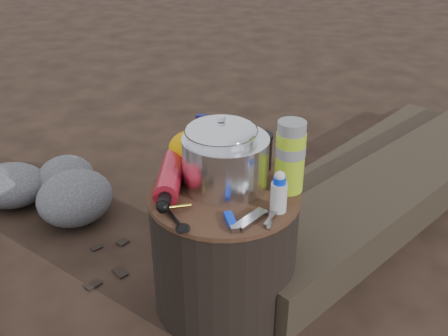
# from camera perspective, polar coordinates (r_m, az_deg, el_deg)

# --- Properties ---
(ground) EXTENTS (60.00, 60.00, 0.00)m
(ground) POSITION_cam_1_polar(r_m,az_deg,el_deg) (1.70, 0.00, -14.36)
(ground) COLOR black
(ground) RESTS_ON ground
(stump) EXTENTS (0.43, 0.43, 0.40)m
(stump) POSITION_cam_1_polar(r_m,az_deg,el_deg) (1.57, 0.00, -9.00)
(stump) COLOR black
(stump) RESTS_ON ground
(log_main) EXTENTS (1.49, 1.74, 0.17)m
(log_main) POSITION_cam_1_polar(r_m,az_deg,el_deg) (2.28, 19.82, -1.44)
(log_main) COLOR #32291F
(log_main) RESTS_ON ground
(log_small) EXTENTS (0.88, 1.12, 0.10)m
(log_small) POSITION_cam_1_polar(r_m,az_deg,el_deg) (2.54, 16.25, 1.51)
(log_small) COLOR #32291F
(log_small) RESTS_ON ground
(foil_windscreen) EXTENTS (0.25, 0.25, 0.15)m
(foil_windscreen) POSITION_cam_1_polar(r_m,az_deg,el_deg) (1.46, 0.17, 0.67)
(foil_windscreen) COLOR silver
(foil_windscreen) RESTS_ON stump
(camping_pot) EXTENTS (0.20, 0.20, 0.20)m
(camping_pot) POSITION_cam_1_polar(r_m,az_deg,el_deg) (1.45, -0.31, 1.70)
(camping_pot) COLOR silver
(camping_pot) RESTS_ON stump
(fuel_bottle) EXTENTS (0.10, 0.29, 0.07)m
(fuel_bottle) POSITION_cam_1_polar(r_m,az_deg,el_deg) (1.47, -6.01, -1.02)
(fuel_bottle) COLOR #B11A2C
(fuel_bottle) RESTS_ON stump
(thermos) EXTENTS (0.08, 0.08, 0.21)m
(thermos) POSITION_cam_1_polar(r_m,az_deg,el_deg) (1.44, 7.34, 1.22)
(thermos) COLOR #A4CF20
(thermos) RESTS_ON stump
(travel_mug) EXTENTS (0.07, 0.07, 0.11)m
(travel_mug) POSITION_cam_1_polar(r_m,az_deg,el_deg) (1.57, 3.99, 1.85)
(travel_mug) COLOR black
(travel_mug) RESTS_ON stump
(stuff_sack) EXTENTS (0.17, 0.14, 0.12)m
(stuff_sack) POSITION_cam_1_polar(r_m,az_deg,el_deg) (1.58, -3.13, 2.15)
(stuff_sack) COLOR #F4A500
(stuff_sack) RESTS_ON stump
(food_pouch) EXTENTS (0.13, 0.04, 0.16)m
(food_pouch) POSITION_cam_1_polar(r_m,az_deg,el_deg) (1.57, -0.86, 2.98)
(food_pouch) COLOR #0D0C4C
(food_pouch) RESTS_ON stump
(lighter) EXTENTS (0.05, 0.09, 0.02)m
(lighter) POSITION_cam_1_polar(r_m,az_deg,el_deg) (1.33, 0.73, -5.77)
(lighter) COLOR #0A35EB
(lighter) RESTS_ON stump
(multitool) EXTENTS (0.08, 0.10, 0.01)m
(multitool) POSITION_cam_1_polar(r_m,az_deg,el_deg) (1.33, 3.04, -5.75)
(multitool) COLOR #9D9DA1
(multitool) RESTS_ON stump
(pot_grabber) EXTENTS (0.06, 0.13, 0.01)m
(pot_grabber) POSITION_cam_1_polar(r_m,az_deg,el_deg) (1.36, 5.24, -5.19)
(pot_grabber) COLOR #9D9DA1
(pot_grabber) RESTS_ON stump
(spork) EXTENTS (0.11, 0.14, 0.01)m
(spork) POSITION_cam_1_polar(r_m,az_deg,el_deg) (1.36, -5.79, -5.25)
(spork) COLOR black
(spork) RESTS_ON stump
(squeeze_bottle) EXTENTS (0.04, 0.04, 0.11)m
(squeeze_bottle) POSITION_cam_1_polar(r_m,az_deg,el_deg) (1.36, 6.12, -2.85)
(squeeze_bottle) COLOR silver
(squeeze_bottle) RESTS_ON stump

